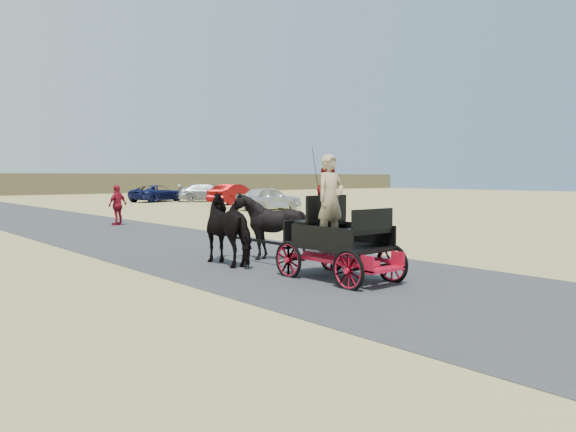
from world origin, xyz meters
TOP-DOWN VIEW (x-y plane):
  - ground at (0.00, 0.00)m, footprint 140.00×140.00m
  - road at (0.00, 0.00)m, footprint 6.00×140.00m
  - carriage at (-0.32, 1.87)m, footprint 1.30×2.40m
  - horse_left at (-0.87, 4.87)m, footprint 0.91×2.01m
  - horse_right at (0.23, 4.87)m, footprint 1.37×1.54m
  - driver_man at (-0.52, 1.92)m, footprint 0.66×0.43m
  - passenger_woman at (-0.02, 2.47)m, footprint 0.77×0.60m
  - pedestrian at (1.38, 16.76)m, footprint 1.09×0.80m
  - car_a at (12.98, 21.17)m, footprint 4.30×1.93m
  - car_b at (15.26, 28.30)m, footprint 4.76×2.86m
  - car_c at (16.16, 33.30)m, footprint 5.38×4.27m
  - car_d at (12.86, 35.89)m, footprint 5.33×3.93m

SIDE VIEW (x-z plane):
  - ground at x=0.00m, z-range 0.00..0.00m
  - road at x=0.00m, z-range 0.00..0.01m
  - carriage at x=-0.32m, z-range 0.00..0.72m
  - car_d at x=12.86m, z-range 0.00..1.34m
  - car_a at x=12.98m, z-range 0.00..1.43m
  - car_c at x=16.16m, z-range 0.00..1.46m
  - car_b at x=15.26m, z-range 0.00..1.48m
  - horse_left at x=-0.87m, z-range 0.00..1.70m
  - horse_right at x=0.23m, z-range 0.00..1.70m
  - pedestrian at x=1.38m, z-range 0.00..1.73m
  - passenger_woman at x=-0.02m, z-range 0.72..2.30m
  - driver_man at x=-0.52m, z-range 0.72..2.52m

